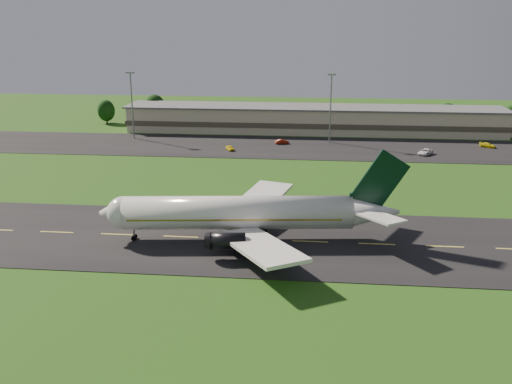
# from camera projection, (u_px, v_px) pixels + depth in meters

# --- Properties ---
(ground) EXTENTS (360.00, 360.00, 0.00)m
(ground) POSITION_uv_depth(u_px,v_px,m) (310.00, 242.00, 95.09)
(ground) COLOR #1D4010
(ground) RESTS_ON ground
(taxiway) EXTENTS (220.00, 30.00, 0.10)m
(taxiway) POSITION_uv_depth(u_px,v_px,m) (310.00, 242.00, 95.08)
(taxiway) COLOR black
(taxiway) RESTS_ON ground
(apron) EXTENTS (260.00, 30.00, 0.10)m
(apron) POSITION_uv_depth(u_px,v_px,m) (312.00, 148.00, 163.57)
(apron) COLOR black
(apron) RESTS_ON ground
(airliner) EXTENTS (51.23, 41.92, 15.57)m
(airliner) POSITION_uv_depth(u_px,v_px,m) (243.00, 213.00, 94.88)
(airliner) COLOR white
(airliner) RESTS_ON ground
(terminal) EXTENTS (145.00, 16.00, 8.40)m
(terminal) POSITION_uv_depth(u_px,v_px,m) (333.00, 120.00, 184.81)
(terminal) COLOR #C6B797
(terminal) RESTS_ON ground
(light_mast_west) EXTENTS (2.40, 1.20, 20.35)m
(light_mast_west) POSITION_uv_depth(u_px,v_px,m) (132.00, 97.00, 172.67)
(light_mast_west) COLOR gray
(light_mast_west) RESTS_ON ground
(light_mast_centre) EXTENTS (2.40, 1.20, 20.35)m
(light_mast_centre) POSITION_uv_depth(u_px,v_px,m) (331.00, 100.00, 166.98)
(light_mast_centre) COLOR gray
(light_mast_centre) RESTS_ON ground
(tree_line) EXTENTS (191.72, 9.46, 10.72)m
(tree_line) POSITION_uv_depth(u_px,v_px,m) (416.00, 113.00, 191.22)
(tree_line) COLOR black
(tree_line) RESTS_ON ground
(service_vehicle_a) EXTENTS (3.17, 4.10, 1.30)m
(service_vehicle_a) POSITION_uv_depth(u_px,v_px,m) (230.00, 148.00, 160.23)
(service_vehicle_a) COLOR yellow
(service_vehicle_a) RESTS_ON apron
(service_vehicle_b) EXTENTS (4.26, 2.68, 1.33)m
(service_vehicle_b) POSITION_uv_depth(u_px,v_px,m) (282.00, 142.00, 168.30)
(service_vehicle_b) COLOR maroon
(service_vehicle_b) RESTS_ON apron
(service_vehicle_c) EXTENTS (5.15, 5.90, 1.51)m
(service_vehicle_c) POSITION_uv_depth(u_px,v_px,m) (425.00, 152.00, 155.09)
(service_vehicle_c) COLOR white
(service_vehicle_c) RESTS_ON apron
(service_vehicle_d) EXTENTS (4.69, 3.97, 1.29)m
(service_vehicle_d) POSITION_uv_depth(u_px,v_px,m) (488.00, 145.00, 163.68)
(service_vehicle_d) COLOR yellow
(service_vehicle_d) RESTS_ON apron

